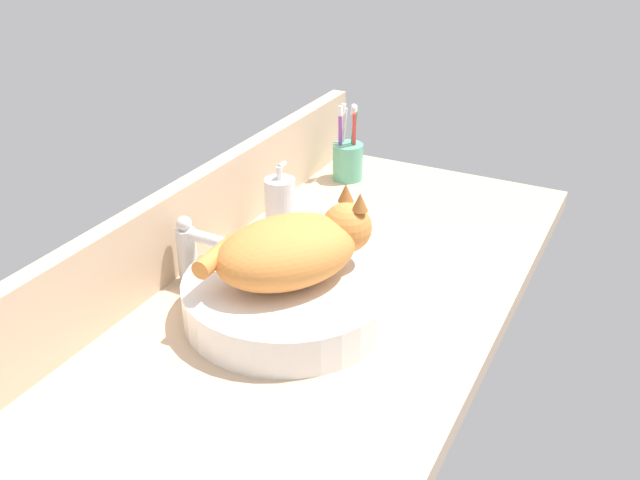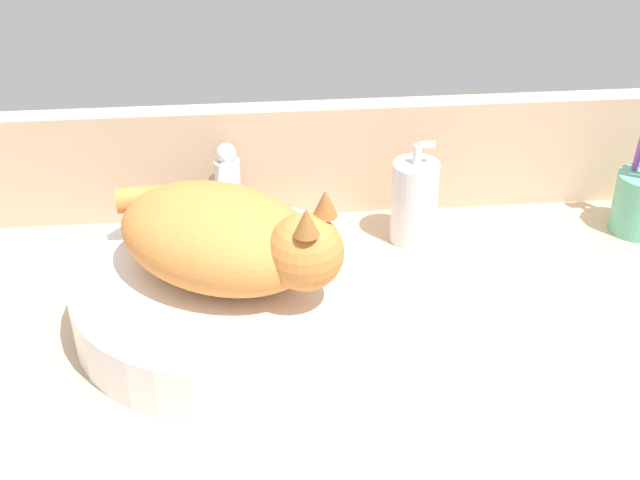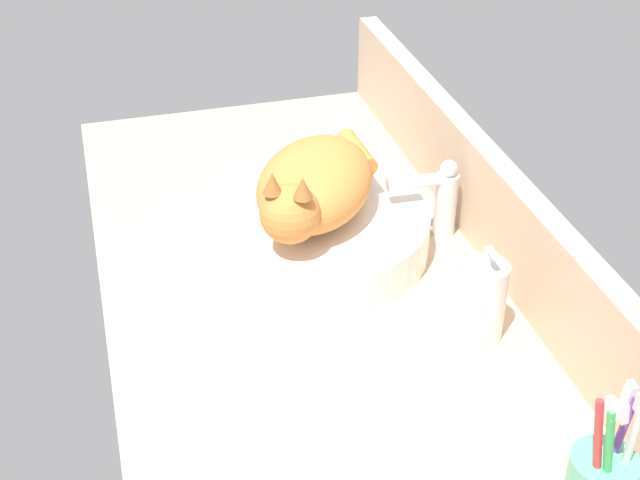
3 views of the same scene
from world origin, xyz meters
TOP-DOWN VIEW (x-y plane):
  - ground_plane at (0.00, 0.00)cm, footprint 131.14×62.35cm
  - backsplash_panel at (0.00, 29.37)cm, footprint 131.14×3.60cm
  - sink_basin at (-9.73, 2.91)cm, footprint 36.11×36.11cm
  - cat at (-8.53, 2.25)cm, footprint 30.21×27.70cm
  - faucet at (-8.86, 23.44)cm, footprint 3.60×11.84cm
  - soap_dispenser at (16.80, 19.59)cm, footprint 6.41×6.41cm

SIDE VIEW (x-z plane):
  - ground_plane at x=0.00cm, z-range -4.00..0.00cm
  - sink_basin at x=-9.73cm, z-range 0.00..6.83cm
  - soap_dispenser at x=16.80cm, z-range -1.55..13.71cm
  - faucet at x=-8.86cm, z-range 0.50..14.10cm
  - backsplash_panel at x=0.00cm, z-range 0.00..16.65cm
  - cat at x=-8.53cm, z-range 5.59..19.59cm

